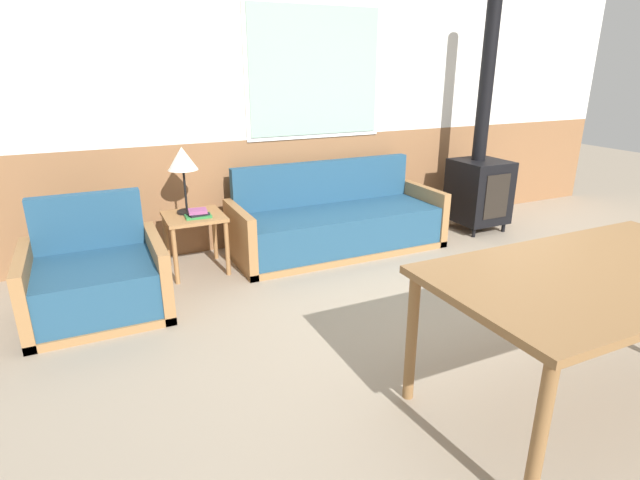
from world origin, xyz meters
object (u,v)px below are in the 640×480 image
object	(u,v)px
dining_table	(603,282)
side_table	(195,225)
armchair	(97,282)
couch	(337,225)
wood_stove	(480,175)
table_lamp	(182,161)

from	to	relation	value
dining_table	side_table	bearing A→B (deg)	118.76
armchair	side_table	bearing A→B (deg)	15.54
couch	wood_stove	distance (m)	1.75
armchair	side_table	world-z (taller)	armchair
dining_table	wood_stove	world-z (taller)	wood_stove
armchair	table_lamp	bearing A→B (deg)	21.05
side_table	wood_stove	distance (m)	3.09
wood_stove	table_lamp	bearing A→B (deg)	176.21
wood_stove	side_table	bearing A→B (deg)	177.79
armchair	wood_stove	xyz separation A→B (m)	(3.92, 0.38, 0.37)
armchair	side_table	xyz separation A→B (m)	(0.83, 0.49, 0.18)
armchair	table_lamp	distance (m)	1.23
side_table	table_lamp	world-z (taller)	table_lamp
side_table	dining_table	bearing A→B (deg)	-61.24
couch	table_lamp	world-z (taller)	table_lamp
couch	wood_stove	world-z (taller)	wood_stove
dining_table	wood_stove	xyz separation A→B (m)	(1.58, 2.62, -0.10)
couch	table_lamp	bearing A→B (deg)	173.94
table_lamp	armchair	bearing A→B (deg)	-143.83
couch	wood_stove	xyz separation A→B (m)	(1.71, -0.06, 0.35)
table_lamp	dining_table	bearing A→B (deg)	-61.40
table_lamp	couch	bearing A→B (deg)	-6.06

